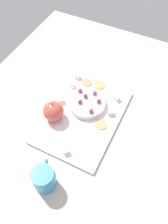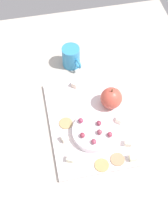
{
  "view_description": "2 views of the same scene",
  "coord_description": "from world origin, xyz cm",
  "px_view_note": "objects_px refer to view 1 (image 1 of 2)",
  "views": [
    {
      "loc": [
        -45.61,
        -21.8,
        80.23
      ],
      "look_at": [
        1.05,
        1.33,
        7.71
      ],
      "focal_mm": 37.38,
      "sensor_mm": 36.0,
      "label": 1
    },
    {
      "loc": [
        55.95,
        -11.25,
        97.62
      ],
      "look_at": [
        -0.51,
        0.37,
        10.03
      ],
      "focal_mm": 48.77,
      "sensor_mm": 36.0,
      "label": 2
    }
  ],
  "objects_px": {
    "grape_5": "(80,90)",
    "cracker_1": "(99,85)",
    "platter": "(83,116)",
    "cracker_2": "(101,125)",
    "cheese_cube_3": "(65,151)",
    "grape_1": "(80,102)",
    "grape_2": "(99,101)",
    "grape_0": "(85,96)",
    "grape_3": "(91,111)",
    "cheese_cube_1": "(111,112)",
    "cracker_0": "(87,82)",
    "cheese_cube_5": "(117,98)",
    "cheese_cube_2": "(61,100)",
    "serving_dish": "(87,103)",
    "cheese_cube_4": "(78,76)",
    "grape_4": "(95,93)",
    "cheese_cube_0": "(72,85)",
    "apple_whole": "(53,111)",
    "cup": "(44,179)"
  },
  "relations": [
    {
      "from": "platter",
      "to": "grape_3",
      "type": "xyz_separation_m",
      "value": [
        0.01,
        -0.03,
        0.04
      ]
    },
    {
      "from": "serving_dish",
      "to": "grape_1",
      "type": "xyz_separation_m",
      "value": [
        -0.02,
        0.02,
        0.02
      ]
    },
    {
      "from": "cheese_cube_1",
      "to": "grape_4",
      "type": "height_order",
      "value": "grape_4"
    },
    {
      "from": "grape_0",
      "to": "cheese_cube_1",
      "type": "bearing_deg",
      "value": -95.9
    },
    {
      "from": "cheese_cube_3",
      "to": "grape_4",
      "type": "distance_m",
      "value": 0.27
    },
    {
      "from": "serving_dish",
      "to": "grape_1",
      "type": "bearing_deg",
      "value": 133.87
    },
    {
      "from": "grape_0",
      "to": "serving_dish",
      "type": "bearing_deg",
      "value": -135.31
    },
    {
      "from": "serving_dish",
      "to": "cheese_cube_5",
      "type": "relative_size",
      "value": 6.99
    },
    {
      "from": "cheese_cube_0",
      "to": "cheese_cube_4",
      "type": "distance_m",
      "value": 0.06
    },
    {
      "from": "grape_5",
      "to": "cracker_1",
      "type": "bearing_deg",
      "value": -28.14
    },
    {
      "from": "cheese_cube_3",
      "to": "cracker_1",
      "type": "relative_size",
      "value": 0.45
    },
    {
      "from": "cracker_2",
      "to": "cheese_cube_4",
      "type": "bearing_deg",
      "value": 46.69
    },
    {
      "from": "grape_1",
      "to": "grape_2",
      "type": "relative_size",
      "value": 1.0
    },
    {
      "from": "grape_0",
      "to": "grape_2",
      "type": "xyz_separation_m",
      "value": [
        -0.0,
        -0.06,
        -0.0
      ]
    },
    {
      "from": "cheese_cube_1",
      "to": "cracker_0",
      "type": "bearing_deg",
      "value": 55.84
    },
    {
      "from": "cheese_cube_0",
      "to": "cheese_cube_5",
      "type": "distance_m",
      "value": 0.2
    },
    {
      "from": "cracker_0",
      "to": "cracker_2",
      "type": "relative_size",
      "value": 1.0
    },
    {
      "from": "cup",
      "to": "grape_0",
      "type": "bearing_deg",
      "value": 4.98
    },
    {
      "from": "cracker_1",
      "to": "grape_5",
      "type": "height_order",
      "value": "grape_5"
    },
    {
      "from": "grape_2",
      "to": "grape_1",
      "type": "bearing_deg",
      "value": 118.24
    },
    {
      "from": "cheese_cube_0",
      "to": "cracker_1",
      "type": "relative_size",
      "value": 0.45
    },
    {
      "from": "cheese_cube_1",
      "to": "grape_4",
      "type": "xyz_separation_m",
      "value": [
        0.04,
        0.09,
        0.02
      ]
    },
    {
      "from": "cheese_cube_1",
      "to": "grape_0",
      "type": "relative_size",
      "value": 1.12
    },
    {
      "from": "cheese_cube_5",
      "to": "grape_1",
      "type": "xyz_separation_m",
      "value": [
        -0.1,
        0.12,
        0.02
      ]
    },
    {
      "from": "cracker_1",
      "to": "cracker_2",
      "type": "height_order",
      "value": "same"
    },
    {
      "from": "serving_dish",
      "to": "grape_1",
      "type": "distance_m",
      "value": 0.04
    },
    {
      "from": "grape_0",
      "to": "grape_3",
      "type": "distance_m",
      "value": 0.08
    },
    {
      "from": "cheese_cube_0",
      "to": "cheese_cube_1",
      "type": "height_order",
      "value": "same"
    },
    {
      "from": "cheese_cube_4",
      "to": "grape_0",
      "type": "distance_m",
      "value": 0.14
    },
    {
      "from": "cup",
      "to": "grape_2",
      "type": "bearing_deg",
      "value": -4.34
    },
    {
      "from": "platter",
      "to": "cracker_2",
      "type": "relative_size",
      "value": 8.27
    },
    {
      "from": "cheese_cube_1",
      "to": "cracker_1",
      "type": "bearing_deg",
      "value": 41.19
    },
    {
      "from": "apple_whole",
      "to": "cheese_cube_2",
      "type": "bearing_deg",
      "value": 9.22
    },
    {
      "from": "cheese_cube_1",
      "to": "cheese_cube_3",
      "type": "distance_m",
      "value": 0.24
    },
    {
      "from": "cheese_cube_1",
      "to": "grape_2",
      "type": "relative_size",
      "value": 1.12
    },
    {
      "from": "cheese_cube_4",
      "to": "grape_2",
      "type": "relative_size",
      "value": 1.12
    },
    {
      "from": "cheese_cube_0",
      "to": "cheese_cube_2",
      "type": "relative_size",
      "value": 1.0
    },
    {
      "from": "cheese_cube_4",
      "to": "platter",
      "type": "bearing_deg",
      "value": -146.67
    },
    {
      "from": "serving_dish",
      "to": "cracker_2",
      "type": "bearing_deg",
      "value": -125.5
    },
    {
      "from": "platter",
      "to": "cheese_cube_5",
      "type": "relative_size",
      "value": 18.35
    },
    {
      "from": "serving_dish",
      "to": "cheese_cube_1",
      "type": "height_order",
      "value": "serving_dish"
    },
    {
      "from": "apple_whole",
      "to": "grape_0",
      "type": "height_order",
      "value": "apple_whole"
    },
    {
      "from": "grape_0",
      "to": "platter",
      "type": "bearing_deg",
      "value": -160.79
    },
    {
      "from": "cheese_cube_0",
      "to": "apple_whole",
      "type": "bearing_deg",
      "value": -174.67
    },
    {
      "from": "cracker_2",
      "to": "grape_0",
      "type": "distance_m",
      "value": 0.13
    },
    {
      "from": "grape_4",
      "to": "grape_5",
      "type": "bearing_deg",
      "value": 104.66
    },
    {
      "from": "cracker_1",
      "to": "grape_1",
      "type": "distance_m",
      "value": 0.14
    },
    {
      "from": "cheese_cube_0",
      "to": "cracker_0",
      "type": "distance_m",
      "value": 0.07
    },
    {
      "from": "cracker_0",
      "to": "grape_5",
      "type": "xyz_separation_m",
      "value": [
        -0.08,
        -0.01,
        0.03
      ]
    },
    {
      "from": "cheese_cube_5",
      "to": "cheese_cube_2",
      "type": "bearing_deg",
      "value": 119.69
    }
  ]
}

